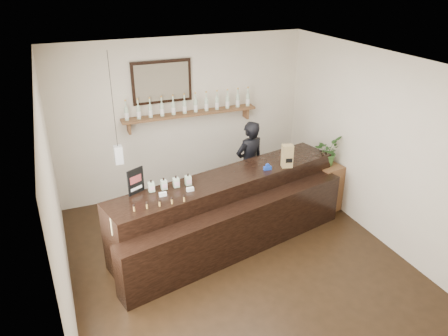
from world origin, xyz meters
name	(u,v)px	position (x,y,z in m)	size (l,w,h in m)	color
ground	(239,263)	(0.00, 0.00, 0.00)	(5.00, 5.00, 0.00)	black
room_shell	(241,153)	(0.00, 0.00, 1.70)	(5.00, 5.00, 5.00)	beige
back_wall_decor	(176,101)	(-0.15, 2.37, 1.76)	(2.66, 0.96, 1.69)	brown
counter	(231,213)	(0.11, 0.56, 0.49)	(3.77, 1.83, 1.21)	black
promo_sign	(136,181)	(-1.23, 0.68, 1.22)	(0.24, 0.14, 0.36)	black
paper_bag	(287,156)	(1.08, 0.66, 1.22)	(0.19, 0.16, 0.36)	olive
tape_dispenser	(268,167)	(0.76, 0.67, 1.08)	(0.12, 0.05, 0.10)	#1739A1
side_cabinet	(323,186)	(2.00, 0.94, 0.40)	(0.50, 0.62, 0.81)	brown
potted_plant	(327,151)	(2.00, 0.94, 1.05)	(0.43, 0.38, 0.48)	#315C24
shopkeeper	(250,158)	(0.87, 1.55, 0.86)	(0.62, 0.41, 1.71)	black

